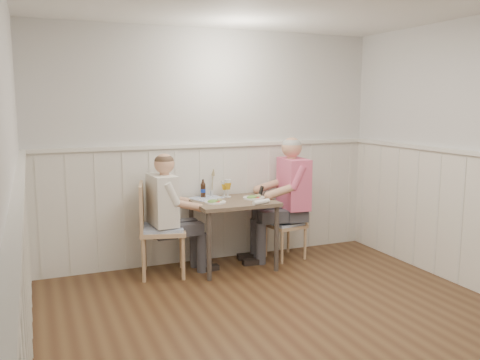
{
  "coord_description": "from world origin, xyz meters",
  "views": [
    {
      "loc": [
        -1.89,
        -3.16,
        1.8
      ],
      "look_at": [
        0.1,
        1.64,
        1.0
      ],
      "focal_mm": 38.0,
      "sensor_mm": 36.0,
      "label": 1
    }
  ],
  "objects_px": {
    "dining_table": "(233,210)",
    "chair_right": "(289,221)",
    "beer_bottle": "(203,189)",
    "chair_left": "(157,226)",
    "grass_vase": "(212,183)",
    "diner_cream": "(167,224)",
    "man_in_pink": "(290,208)"
  },
  "relations": [
    {
      "from": "dining_table",
      "to": "chair_right",
      "type": "relative_size",
      "value": 1.07
    },
    {
      "from": "dining_table",
      "to": "beer_bottle",
      "type": "relative_size",
      "value": 4.19
    },
    {
      "from": "dining_table",
      "to": "chair_left",
      "type": "xyz_separation_m",
      "value": [
        -0.83,
        0.06,
        -0.11
      ]
    },
    {
      "from": "chair_left",
      "to": "beer_bottle",
      "type": "relative_size",
      "value": 4.76
    },
    {
      "from": "dining_table",
      "to": "grass_vase",
      "type": "height_order",
      "value": "grass_vase"
    },
    {
      "from": "dining_table",
      "to": "beer_bottle",
      "type": "xyz_separation_m",
      "value": [
        -0.25,
        0.27,
        0.2
      ]
    },
    {
      "from": "beer_bottle",
      "to": "diner_cream",
      "type": "bearing_deg",
      "value": -155.0
    },
    {
      "from": "dining_table",
      "to": "man_in_pink",
      "type": "xyz_separation_m",
      "value": [
        0.72,
        0.05,
        -0.04
      ]
    },
    {
      "from": "diner_cream",
      "to": "beer_bottle",
      "type": "relative_size",
      "value": 6.35
    },
    {
      "from": "dining_table",
      "to": "beer_bottle",
      "type": "height_order",
      "value": "beer_bottle"
    },
    {
      "from": "dining_table",
      "to": "chair_left",
      "type": "relative_size",
      "value": 0.88
    },
    {
      "from": "chair_left",
      "to": "grass_vase",
      "type": "bearing_deg",
      "value": 19.52
    },
    {
      "from": "chair_right",
      "to": "beer_bottle",
      "type": "height_order",
      "value": "beer_bottle"
    },
    {
      "from": "dining_table",
      "to": "grass_vase",
      "type": "bearing_deg",
      "value": 113.42
    },
    {
      "from": "man_in_pink",
      "to": "grass_vase",
      "type": "relative_size",
      "value": 4.37
    },
    {
      "from": "beer_bottle",
      "to": "grass_vase",
      "type": "bearing_deg",
      "value": 19.47
    },
    {
      "from": "grass_vase",
      "to": "diner_cream",
      "type": "bearing_deg",
      "value": -156.04
    },
    {
      "from": "diner_cream",
      "to": "grass_vase",
      "type": "height_order",
      "value": "diner_cream"
    },
    {
      "from": "chair_right",
      "to": "beer_bottle",
      "type": "bearing_deg",
      "value": 169.39
    },
    {
      "from": "dining_table",
      "to": "man_in_pink",
      "type": "bearing_deg",
      "value": 4.06
    },
    {
      "from": "chair_left",
      "to": "man_in_pink",
      "type": "height_order",
      "value": "man_in_pink"
    },
    {
      "from": "dining_table",
      "to": "diner_cream",
      "type": "relative_size",
      "value": 0.66
    },
    {
      "from": "chair_right",
      "to": "grass_vase",
      "type": "height_order",
      "value": "grass_vase"
    },
    {
      "from": "man_in_pink",
      "to": "chair_right",
      "type": "bearing_deg",
      "value": 70.39
    },
    {
      "from": "chair_right",
      "to": "grass_vase",
      "type": "distance_m",
      "value": 1.01
    },
    {
      "from": "man_in_pink",
      "to": "beer_bottle",
      "type": "xyz_separation_m",
      "value": [
        -0.97,
        0.22,
        0.24
      ]
    },
    {
      "from": "chair_left",
      "to": "diner_cream",
      "type": "bearing_deg",
      "value": -9.16
    },
    {
      "from": "dining_table",
      "to": "man_in_pink",
      "type": "height_order",
      "value": "man_in_pink"
    },
    {
      "from": "dining_table",
      "to": "chair_right",
      "type": "height_order",
      "value": "chair_right"
    },
    {
      "from": "diner_cream",
      "to": "chair_left",
      "type": "bearing_deg",
      "value": 170.84
    },
    {
      "from": "man_in_pink",
      "to": "grass_vase",
      "type": "height_order",
      "value": "man_in_pink"
    },
    {
      "from": "man_in_pink",
      "to": "grass_vase",
      "type": "distance_m",
      "value": 0.94
    }
  ]
}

